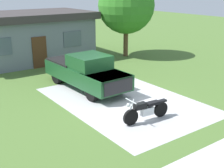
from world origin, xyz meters
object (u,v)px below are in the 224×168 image
at_px(motorcycle, 146,110).
at_px(pickup_truck, 85,71).
at_px(shade_tree, 126,5).
at_px(neighbor_house, 25,36).

height_order(motorcycle, pickup_truck, pickup_truck).
distance_m(shade_tree, neighbor_house, 7.85).
bearing_deg(shade_tree, neighbor_house, 155.98).
bearing_deg(pickup_truck, motorcycle, -91.96).
xyz_separation_m(motorcycle, pickup_truck, (0.17, 5.08, 0.48)).
bearing_deg(motorcycle, pickup_truck, 88.04).
height_order(pickup_truck, neighbor_house, neighbor_house).
bearing_deg(shade_tree, pickup_truck, -143.76).
relative_size(pickup_truck, shade_tree, 0.94).
bearing_deg(neighbor_house, motorcycle, -89.59).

